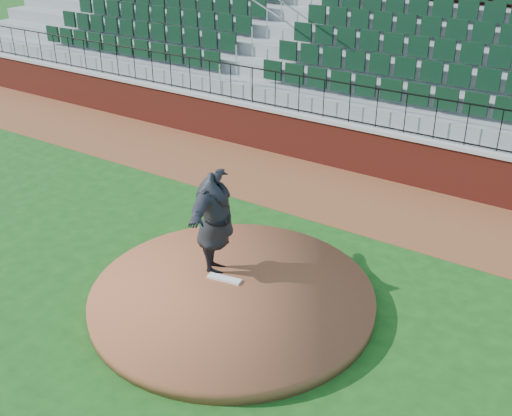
% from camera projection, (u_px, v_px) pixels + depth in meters
% --- Properties ---
extents(ground, '(90.00, 90.00, 0.00)m').
position_uv_depth(ground, '(210.00, 303.00, 11.19)').
color(ground, '#164B15').
rests_on(ground, ground).
extents(warning_track, '(34.00, 3.20, 0.01)m').
position_uv_depth(warning_track, '(344.00, 195.00, 15.20)').
color(warning_track, brown).
rests_on(warning_track, ground).
extents(field_wall, '(34.00, 0.35, 1.20)m').
position_uv_depth(field_wall, '(373.00, 153.00, 16.12)').
color(field_wall, maroon).
rests_on(field_wall, ground).
extents(wall_cap, '(34.00, 0.45, 0.10)m').
position_uv_depth(wall_cap, '(375.00, 129.00, 15.83)').
color(wall_cap, '#B7B7B7').
rests_on(wall_cap, field_wall).
extents(wall_railing, '(34.00, 0.05, 1.00)m').
position_uv_depth(wall_railing, '(377.00, 108.00, 15.58)').
color(wall_railing, black).
rests_on(wall_railing, wall_cap).
extents(seating_stands, '(34.00, 5.10, 4.60)m').
position_uv_depth(seating_stands, '(418.00, 66.00, 17.38)').
color(seating_stands, gray).
rests_on(seating_stands, ground).
extents(concourse_wall, '(34.00, 0.50, 5.50)m').
position_uv_depth(concourse_wall, '(452.00, 33.00, 19.26)').
color(concourse_wall, maroon).
rests_on(concourse_wall, ground).
extents(pitchers_mound, '(5.10, 5.10, 0.25)m').
position_uv_depth(pitchers_mound, '(232.00, 297.00, 11.15)').
color(pitchers_mound, brown).
rests_on(pitchers_mound, ground).
extents(pitching_rubber, '(0.66, 0.28, 0.04)m').
position_uv_depth(pitching_rubber, '(224.00, 279.00, 11.42)').
color(pitching_rubber, white).
rests_on(pitching_rubber, pitchers_mound).
extents(pitcher, '(1.66, 2.51, 2.00)m').
position_uv_depth(pitcher, '(215.00, 223.00, 11.29)').
color(pitcher, black).
rests_on(pitcher, pitchers_mound).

